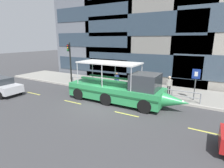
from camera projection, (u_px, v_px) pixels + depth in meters
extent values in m
plane|color=#3D3D3F|center=(102.00, 105.00, 13.78)|extent=(120.00, 120.00, 0.00)
cube|color=gray|center=(131.00, 87.00, 18.47)|extent=(32.00, 4.80, 0.18)
cube|color=#B2ADA3|center=(120.00, 93.00, 16.38)|extent=(32.00, 0.18, 0.18)
cube|color=#DBD64C|center=(4.00, 87.00, 18.98)|extent=(1.80, 0.12, 0.01)
cube|color=#DBD64C|center=(34.00, 93.00, 16.67)|extent=(1.80, 0.12, 0.01)
cube|color=#DBD64C|center=(73.00, 102.00, 14.36)|extent=(1.80, 0.12, 0.01)
cube|color=#DBD64C|center=(126.00, 114.00, 12.06)|extent=(1.80, 0.12, 0.01)
cube|color=#DBD64C|center=(206.00, 132.00, 9.75)|extent=(1.80, 0.12, 0.01)
cube|color=#2D3D4C|center=(90.00, 65.00, 23.94)|extent=(10.92, 0.06, 1.79)
cube|color=#2D3D4C|center=(89.00, 40.00, 23.15)|extent=(10.92, 0.06, 1.79)
cube|color=#2D3D4C|center=(88.00, 13.00, 22.36)|extent=(10.92, 0.06, 1.79)
cube|color=#2D3D4C|center=(137.00, 64.00, 20.54)|extent=(13.65, 0.06, 2.39)
cube|color=#2D3D4C|center=(139.00, 25.00, 19.49)|extent=(13.65, 0.06, 2.39)
cube|color=#3D4C5B|center=(222.00, 69.00, 16.47)|extent=(8.93, 0.06, 2.50)
cylinder|color=gray|center=(125.00, 84.00, 16.29)|extent=(12.58, 0.07, 0.07)
cylinder|color=gray|center=(125.00, 88.00, 16.39)|extent=(12.58, 0.06, 0.06)
cylinder|color=gray|center=(73.00, 80.00, 19.41)|extent=(0.09, 0.09, 0.81)
cylinder|color=gray|center=(89.00, 83.00, 18.41)|extent=(0.09, 0.09, 0.81)
cylinder|color=gray|center=(106.00, 85.00, 17.40)|extent=(0.09, 0.09, 0.81)
cylinder|color=gray|center=(125.00, 88.00, 16.39)|extent=(0.09, 0.09, 0.81)
cylinder|color=gray|center=(147.00, 91.00, 15.38)|extent=(0.09, 0.09, 0.81)
cylinder|color=gray|center=(172.00, 95.00, 14.38)|extent=(0.09, 0.09, 0.81)
cylinder|color=gray|center=(200.00, 99.00, 13.37)|extent=(0.09, 0.09, 0.81)
cylinder|color=black|center=(71.00, 63.00, 19.40)|extent=(0.16, 0.16, 4.44)
cube|color=black|center=(68.00, 48.00, 18.82)|extent=(0.24, 0.20, 0.72)
sphere|color=red|center=(68.00, 46.00, 18.68)|extent=(0.14, 0.14, 0.14)
sphere|color=gold|center=(68.00, 48.00, 18.73)|extent=(0.14, 0.14, 0.14)
sphere|color=green|center=(68.00, 50.00, 18.78)|extent=(0.14, 0.14, 0.14)
cylinder|color=#4C4F54|center=(195.00, 85.00, 14.06)|extent=(0.08, 0.08, 2.49)
cube|color=navy|center=(196.00, 74.00, 13.80)|extent=(0.60, 0.04, 0.76)
cube|color=white|center=(196.00, 74.00, 13.78)|extent=(0.24, 0.01, 0.36)
cube|color=#2D9351|center=(115.00, 92.00, 14.36)|extent=(7.71, 2.38, 1.10)
cone|color=#2D9351|center=(176.00, 101.00, 12.09)|extent=(1.73, 1.05, 1.05)
cylinder|color=#2D9351|center=(78.00, 86.00, 16.21)|extent=(0.39, 1.05, 1.05)
cube|color=#19512C|center=(107.00, 94.00, 13.31)|extent=(7.71, 0.04, 0.12)
sphere|color=white|center=(183.00, 102.00, 11.87)|extent=(0.22, 0.22, 0.22)
cube|color=#33383D|center=(146.00, 82.00, 12.88)|extent=(1.93, 2.00, 1.16)
cube|color=silver|center=(109.00, 63.00, 14.08)|extent=(5.01, 2.19, 0.10)
cylinder|color=#B2B2B7|center=(142.00, 75.00, 14.03)|extent=(0.07, 0.07, 1.71)
cylinder|color=#B2B2B7|center=(131.00, 80.00, 12.27)|extent=(0.07, 0.07, 1.71)
cylinder|color=#B2B2B7|center=(115.00, 72.00, 15.18)|extent=(0.07, 0.07, 1.71)
cylinder|color=#B2B2B7|center=(102.00, 76.00, 13.41)|extent=(0.07, 0.07, 1.71)
cylinder|color=#B2B2B7|center=(92.00, 70.00, 16.33)|extent=(0.07, 0.07, 1.71)
cylinder|color=#B2B2B7|center=(77.00, 73.00, 14.56)|extent=(0.07, 0.07, 1.71)
cube|color=#19512C|center=(112.00, 78.00, 14.88)|extent=(4.61, 0.28, 0.12)
cube|color=#19512C|center=(105.00, 80.00, 13.91)|extent=(4.61, 0.28, 0.12)
cylinder|color=black|center=(154.00, 97.00, 13.98)|extent=(1.00, 0.28, 1.00)
cylinder|color=black|center=(145.00, 106.00, 12.13)|extent=(1.00, 0.28, 1.00)
cylinder|color=black|center=(119.00, 92.00, 15.46)|extent=(1.00, 0.28, 1.00)
cylinder|color=black|center=(106.00, 99.00, 13.61)|extent=(1.00, 0.28, 1.00)
cylinder|color=black|center=(94.00, 88.00, 16.75)|extent=(1.00, 0.28, 1.00)
cylinder|color=black|center=(79.00, 94.00, 14.91)|extent=(1.00, 0.28, 1.00)
cylinder|color=black|center=(168.00, 90.00, 15.49)|extent=(0.11, 0.11, 0.85)
cylinder|color=black|center=(170.00, 91.00, 15.43)|extent=(0.11, 0.11, 0.85)
cube|color=#B7B2A8|center=(169.00, 82.00, 15.29)|extent=(0.35, 0.24, 0.60)
cylinder|color=#B7B2A8|center=(167.00, 83.00, 15.36)|extent=(0.07, 0.07, 0.54)
cylinder|color=#B7B2A8|center=(172.00, 83.00, 15.22)|extent=(0.07, 0.07, 0.54)
sphere|color=beige|center=(170.00, 77.00, 15.18)|extent=(0.23, 0.23, 0.23)
cylinder|color=black|center=(140.00, 88.00, 16.55)|extent=(0.10, 0.10, 0.76)
cylinder|color=black|center=(139.00, 88.00, 16.45)|extent=(0.10, 0.10, 0.76)
cube|color=#B7B2A8|center=(140.00, 81.00, 16.34)|extent=(0.24, 0.32, 0.54)
cylinder|color=#B7B2A8|center=(141.00, 81.00, 16.48)|extent=(0.07, 0.07, 0.49)
cylinder|color=#B7B2A8|center=(139.00, 82.00, 16.22)|extent=(0.07, 0.07, 0.49)
sphere|color=#936B4C|center=(140.00, 77.00, 16.25)|extent=(0.21, 0.21, 0.21)
cylinder|color=#1E2338|center=(116.00, 85.00, 17.65)|extent=(0.10, 0.10, 0.80)
cylinder|color=#1E2338|center=(117.00, 85.00, 17.65)|extent=(0.10, 0.10, 0.80)
cube|color=navy|center=(117.00, 78.00, 17.48)|extent=(0.35, 0.31, 0.56)
cylinder|color=navy|center=(115.00, 78.00, 17.48)|extent=(0.07, 0.07, 0.51)
cylinder|color=navy|center=(119.00, 78.00, 17.50)|extent=(0.07, 0.07, 0.51)
sphere|color=#936B4C|center=(117.00, 74.00, 17.38)|extent=(0.22, 0.22, 0.22)
cube|color=silver|center=(1.00, 87.00, 16.33)|extent=(4.25, 1.78, 0.68)
cylinder|color=black|center=(20.00, 91.00, 16.44)|extent=(0.64, 0.22, 0.64)
cylinder|color=black|center=(1.00, 96.00, 15.00)|extent=(0.64, 0.22, 0.64)
cylinder|color=black|center=(2.00, 87.00, 17.83)|extent=(0.64, 0.22, 0.64)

